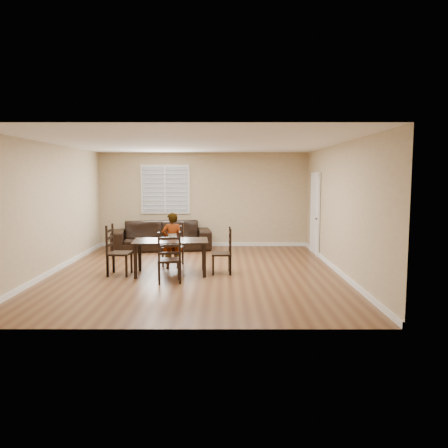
{
  "coord_description": "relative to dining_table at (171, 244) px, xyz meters",
  "views": [
    {
      "loc": [
        0.61,
        -9.11,
        2.02
      ],
      "look_at": [
        0.6,
        0.23,
        1.0
      ],
      "focal_mm": 35.0,
      "sensor_mm": 36.0,
      "label": 1
    }
  ],
  "objects": [
    {
      "name": "ground",
      "position": [
        0.5,
        0.21,
        -0.62
      ],
      "size": [
        7.0,
        7.0,
        0.0
      ],
      "primitive_type": "plane",
      "color": "brown",
      "rests_on": "ground"
    },
    {
      "name": "room",
      "position": [
        0.54,
        0.39,
        1.18
      ],
      "size": [
        6.04,
        7.04,
        2.72
      ],
      "color": "tan",
      "rests_on": "ground"
    },
    {
      "name": "dining_table",
      "position": [
        0.0,
        0.0,
        0.0
      ],
      "size": [
        1.58,
        0.96,
        0.71
      ],
      "rotation": [
        0.0,
        0.0,
        0.07
      ],
      "color": "black",
      "rests_on": "ground"
    },
    {
      "name": "chair_near",
      "position": [
        -0.05,
        0.97,
        -0.18
      ],
      "size": [
        0.48,
        0.45,
        0.98
      ],
      "rotation": [
        0.0,
        0.0,
        -0.09
      ],
      "color": "black",
      "rests_on": "ground"
    },
    {
      "name": "chair_far",
      "position": [
        0.07,
        -0.81,
        -0.17
      ],
      "size": [
        0.51,
        0.49,
        0.99
      ],
      "rotation": [
        0.0,
        0.0,
        3.32
      ],
      "color": "black",
      "rests_on": "ground"
    },
    {
      "name": "chair_left",
      "position": [
        -1.17,
        -0.07,
        -0.15
      ],
      "size": [
        0.46,
        0.49,
        1.05
      ],
      "rotation": [
        0.0,
        0.0,
        1.53
      ],
      "color": "black",
      "rests_on": "ground"
    },
    {
      "name": "chair_right",
      "position": [
        1.16,
        0.08,
        -0.19
      ],
      "size": [
        0.42,
        0.45,
        0.96
      ],
      "rotation": [
        0.0,
        0.0,
        -1.53
      ],
      "color": "black",
      "rests_on": "ground"
    },
    {
      "name": "child",
      "position": [
        -0.04,
        0.55,
        -0.0
      ],
      "size": [
        0.51,
        0.4,
        1.24
      ],
      "primitive_type": "imported",
      "rotation": [
        0.0,
        0.0,
        3.39
      ],
      "color": "gray",
      "rests_on": "ground"
    },
    {
      "name": "napkin",
      "position": [
        -0.01,
        0.17,
        0.09
      ],
      "size": [
        0.33,
        0.33,
        0.0
      ],
      "primitive_type": "cube",
      "rotation": [
        0.0,
        0.0,
        0.09
      ],
      "color": "beige",
      "rests_on": "dining_table"
    },
    {
      "name": "donut",
      "position": [
        0.01,
        0.17,
        0.11
      ],
      "size": [
        0.1,
        0.1,
        0.04
      ],
      "color": "#D0854A",
      "rests_on": "napkin"
    },
    {
      "name": "sofa",
      "position": [
        -0.63,
        3.04,
        -0.23
      ],
      "size": [
        2.8,
        1.41,
        0.78
      ],
      "primitive_type": "imported",
      "rotation": [
        0.0,
        0.0,
        0.14
      ],
      "color": "black",
      "rests_on": "ground"
    }
  ]
}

